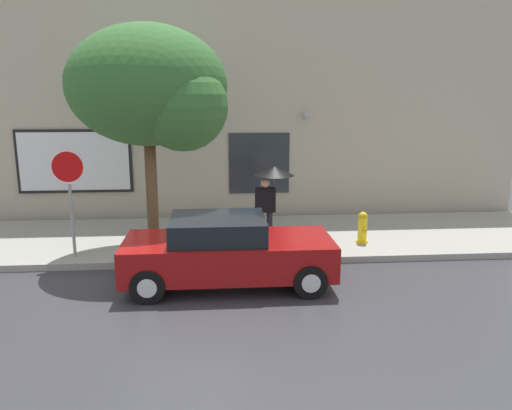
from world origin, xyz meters
The scene contains 8 objects.
ground_plane centered at (0.00, 0.00, 0.00)m, with size 60.00×60.00×0.00m, color #333338.
sidewalk centered at (0.00, 3.00, 0.07)m, with size 20.00×4.00×0.15m, color gray.
building_facade centered at (-0.02, 5.50, 3.48)m, with size 20.00×0.67×7.00m.
parked_car centered at (0.95, -0.07, 0.69)m, with size 4.07×1.83×1.39m.
fire_hydrant centered at (4.32, 2.07, 0.53)m, with size 0.30×0.44×0.77m.
pedestrian_with_umbrella centered at (2.07, 2.08, 1.65)m, with size 0.94×0.94×1.91m.
street_tree centered at (-0.55, 1.94, 3.80)m, with size 3.56×3.02×5.09m.
stop_sign centered at (-2.42, 1.49, 1.85)m, with size 0.76×0.10×2.42m.
Camera 1 is at (0.77, -9.55, 3.71)m, focal length 35.32 mm.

